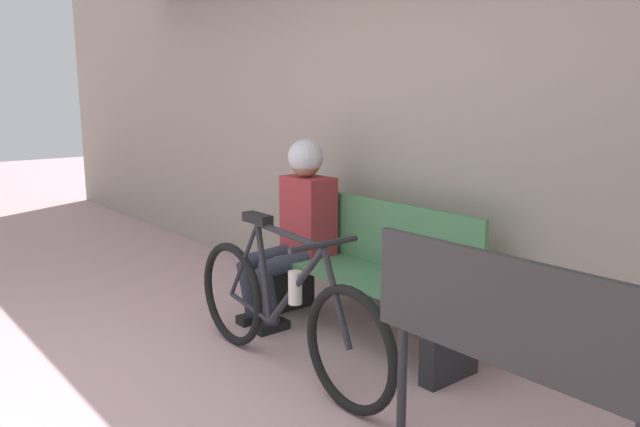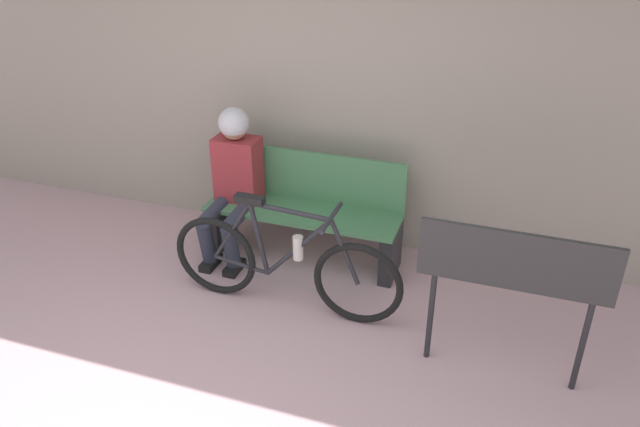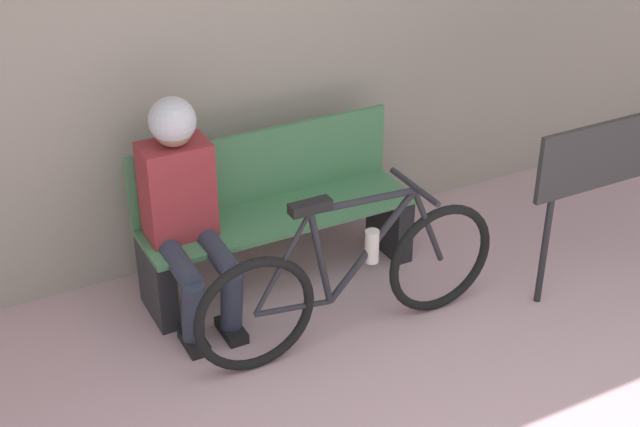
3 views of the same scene
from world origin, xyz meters
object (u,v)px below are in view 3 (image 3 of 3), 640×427
person_seated (184,199)px  signboard (620,160)px  park_bench_near (275,216)px  bicycle (353,279)px

person_seated → signboard: 2.22m
park_bench_near → person_seated: person_seated is taller
park_bench_near → bicycle: same height
park_bench_near → person_seated: size_ratio=1.27×
signboard → person_seated: bearing=159.9°
bicycle → signboard: (1.46, -0.19, 0.39)m
bicycle → signboard: signboard is taller
bicycle → park_bench_near: bearing=98.2°
park_bench_near → person_seated: 0.62m
signboard → bicycle: bearing=172.4°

